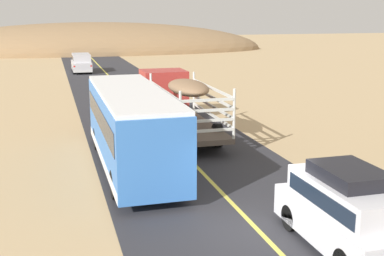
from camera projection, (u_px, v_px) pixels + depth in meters
The scene contains 8 objects.
ground_plane at pixel (255, 228), 14.85m from camera, with size 240.00×240.00×0.00m, color tan.
road_surface at pixel (255, 227), 14.85m from camera, with size 8.00×120.00×0.02m, color #2D2D33.
road_centre_line at pixel (255, 227), 14.85m from camera, with size 0.16×117.60×0.00m, color #D8CC4C.
suv_near at pixel (347, 210), 13.21m from camera, with size 1.90×4.62×2.29m.
livestock_truck at pixel (172, 95), 27.29m from camera, with size 2.53×9.70×3.02m.
bus at pixel (132, 127), 20.10m from camera, with size 2.54×10.00×3.21m.
car_far at pixel (81, 62), 52.57m from camera, with size 1.90×4.62×1.93m.
distant_hill at pixel (95, 52), 80.13m from camera, with size 56.00×19.49×9.26m, color #8D6E4C.
Camera 1 is at (-5.53, -12.79, 6.22)m, focal length 47.13 mm.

